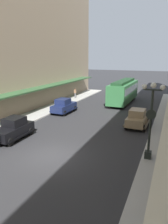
% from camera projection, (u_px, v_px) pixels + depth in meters
% --- Properties ---
extents(ground_plane, '(200.00, 200.00, 0.00)m').
position_uv_depth(ground_plane, '(52.00, 156.00, 15.37)').
color(ground_plane, '#2D2D30').
extents(sidewalk_right, '(3.00, 60.00, 0.15)m').
position_uv_depth(sidewalk_right, '(163.00, 177.00, 12.56)').
color(sidewalk_right, '#B7B5AD').
rests_on(sidewalk_right, ground).
extents(parked_car_0, '(2.21, 4.28, 1.84)m').
position_uv_depth(parked_car_0, '(64.00, 106.00, 26.83)').
color(parked_car_0, '#19234C').
rests_on(parked_car_0, ground).
extents(parked_car_2, '(2.23, 4.29, 1.84)m').
position_uv_depth(parked_car_2, '(13.00, 128.00, 18.33)').
color(parked_car_2, black).
rests_on(parked_car_2, ground).
extents(parked_car_3, '(2.21, 4.29, 1.84)m').
position_uv_depth(parked_car_3, '(137.00, 118.00, 21.53)').
color(parked_car_3, '#997F5B').
rests_on(parked_car_3, ground).
extents(streetcar, '(2.70, 9.65, 3.46)m').
position_uv_depth(streetcar, '(123.00, 91.00, 32.34)').
color(streetcar, '#33723F').
rests_on(streetcar, ground).
extents(lamp_post_with_clock, '(1.42, 0.44, 5.16)m').
position_uv_depth(lamp_post_with_clock, '(151.00, 118.00, 13.98)').
color(lamp_post_with_clock, black).
rests_on(lamp_post_with_clock, sidewalk_right).
extents(fire_hydrant, '(0.24, 0.24, 0.82)m').
position_uv_depth(fire_hydrant, '(10.00, 126.00, 20.24)').
color(fire_hydrant, '#B21E19').
rests_on(fire_hydrant, sidewalk_left).
extents(pedestrian_2, '(0.36, 0.28, 1.67)m').
position_uv_depth(pedestrian_2, '(75.00, 93.00, 35.63)').
color(pedestrian_2, slate).
rests_on(pedestrian_2, sidewalk_left).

